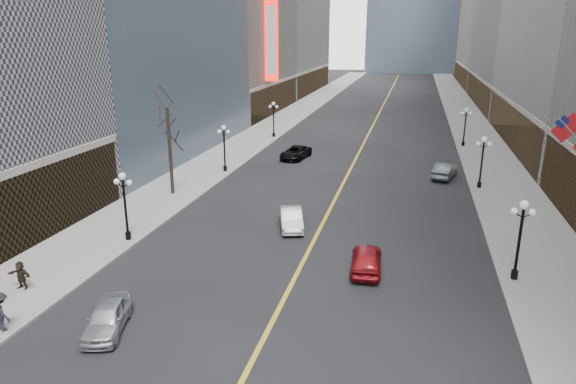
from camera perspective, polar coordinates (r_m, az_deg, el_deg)
The scene contains 19 objects.
sidewalk_east at distance 69.50m, azimuth 20.42°, elevation 5.37°, with size 6.00×230.00×0.15m, color gray.
sidewalk_west at distance 71.81m, azimuth -2.45°, elevation 6.78°, with size 6.00×230.00×0.15m, color gray.
lane_line at distance 79.09m, azimuth 9.50°, elevation 7.48°, with size 0.25×200.00×0.02m, color gold.
streetlamp_east_1 at distance 30.18m, azimuth 24.42°, elevation -4.06°, with size 1.26×0.44×4.52m.
streetlamp_east_2 at distance 47.28m, azimuth 20.79°, elevation 3.68°, with size 1.26×0.44×4.52m.
streetlamp_east_3 at distance 64.87m, azimuth 19.10°, elevation 7.27°, with size 1.26×0.44×4.52m.
streetlamp_west_1 at distance 34.43m, azimuth -17.70°, elevation -0.78°, with size 1.26×0.44×4.52m.
streetlamp_west_2 at distance 50.10m, azimuth -7.10°, elevation 5.39°, with size 1.26×0.44×4.52m.
streetlamp_west_3 at distance 66.95m, azimuth -1.61°, elevation 8.48°, with size 1.26×0.44×4.52m.
flag_5 at distance 36.52m, azimuth 28.86°, elevation 6.00°, with size 2.87×0.12×2.87m.
theatre_marquee at distance 80.76m, azimuth -1.84°, elevation 16.45°, with size 2.00×0.55×12.00m.
tree_west_far at distance 42.98m, azimuth -13.20°, elevation 7.64°, with size 3.60×3.60×7.92m.
car_nb_near at distance 25.44m, azimuth -19.44°, elevation -12.99°, with size 1.59×3.95×1.35m, color #B8BCC1.
car_nb_mid at distance 35.85m, azimuth 0.37°, elevation -2.96°, with size 1.46×4.18×1.38m, color #BBBBBD.
car_nb_far at distance 55.86m, azimuth 0.85°, elevation 4.41°, with size 2.26×4.91×1.36m, color black.
car_sb_mid at distance 29.91m, azimuth 8.72°, elevation -7.33°, with size 1.72×4.27×1.46m, color maroon.
car_sb_far at distance 50.45m, azimuth 17.02°, elevation 2.32°, with size 1.57×4.51×1.49m, color #44494B.
ped_west_walk at distance 26.97m, azimuth -29.25°, elevation -11.53°, with size 1.20×0.50×1.86m, color black.
ped_west_far at distance 30.68m, azimuth -27.56°, elevation -8.18°, with size 1.42×0.41×1.54m, color black.
Camera 1 is at (5.82, 2.21, 13.05)m, focal length 32.00 mm.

